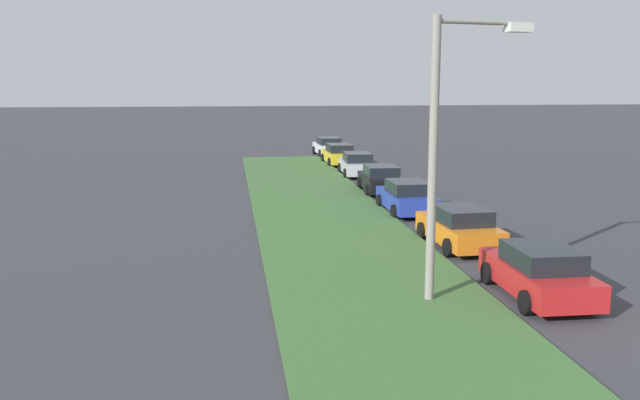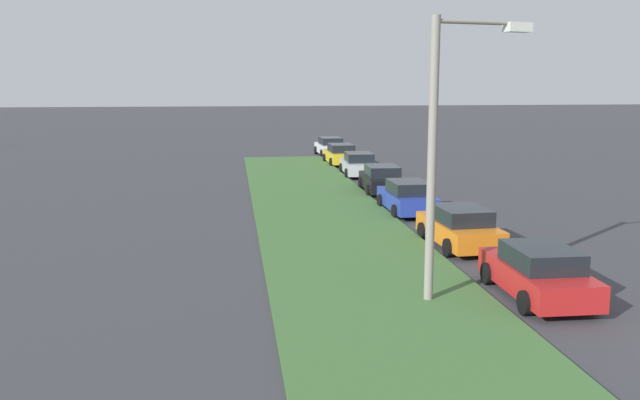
% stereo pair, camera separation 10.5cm
% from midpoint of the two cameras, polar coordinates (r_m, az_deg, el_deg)
% --- Properties ---
extents(grass_median, '(60.00, 6.00, 0.12)m').
position_cam_midpoint_polar(grass_median, '(23.27, 2.70, -4.57)').
color(grass_median, '#3D6633').
rests_on(grass_median, ground).
extents(parked_car_red, '(4.32, 2.05, 1.47)m').
position_cam_midpoint_polar(parked_car_red, '(19.68, 17.88, -5.78)').
color(parked_car_red, red).
rests_on(parked_car_red, ground).
extents(parked_car_orange, '(4.39, 2.19, 1.47)m').
position_cam_midpoint_polar(parked_car_orange, '(24.92, 11.68, -2.25)').
color(parked_car_orange, orange).
rests_on(parked_car_orange, ground).
extents(parked_car_blue, '(4.33, 2.08, 1.47)m').
position_cam_midpoint_polar(parked_car_blue, '(30.93, 7.41, 0.22)').
color(parked_car_blue, '#23389E').
rests_on(parked_car_blue, ground).
extents(parked_car_black, '(4.36, 2.14, 1.47)m').
position_cam_midpoint_polar(parked_car_black, '(36.39, 5.24, 1.72)').
color(parked_car_black, black).
rests_on(parked_car_black, ground).
extents(parked_car_silver, '(4.36, 2.14, 1.47)m').
position_cam_midpoint_polar(parked_car_silver, '(42.81, 3.30, 2.97)').
color(parked_car_silver, '#B2B5BA').
rests_on(parked_car_silver, ground).
extents(parked_car_yellow, '(4.36, 2.13, 1.47)m').
position_cam_midpoint_polar(parked_car_yellow, '(48.57, 1.79, 3.81)').
color(parked_car_yellow, gold).
rests_on(parked_car_yellow, ground).
extents(parked_car_white, '(4.38, 2.18, 1.47)m').
position_cam_midpoint_polar(parked_car_white, '(54.35, 0.91, 4.46)').
color(parked_car_white, silver).
rests_on(parked_car_white, ground).
extents(streetlight, '(0.85, 2.85, 7.50)m').
position_cam_midpoint_polar(streetlight, '(18.05, 10.53, 5.02)').
color(streetlight, gray).
rests_on(streetlight, ground).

